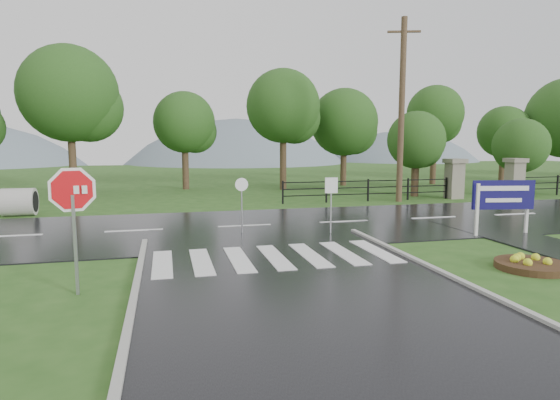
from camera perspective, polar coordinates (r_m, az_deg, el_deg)
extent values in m
plane|color=#29521B|center=(8.39, 7.49, -15.38)|extent=(120.00, 120.00, 0.00)
cube|color=black|center=(17.73, -4.33, -3.29)|extent=(90.00, 8.00, 0.04)
cube|color=silver|center=(12.61, -14.14, -7.52)|extent=(0.50, 2.80, 0.02)
cube|color=silver|center=(12.63, -9.57, -7.37)|extent=(0.50, 2.80, 0.02)
cube|color=silver|center=(12.74, -5.05, -7.17)|extent=(0.50, 2.80, 0.02)
cube|color=silver|center=(12.92, -0.63, -6.94)|extent=(0.50, 2.80, 0.02)
cube|color=silver|center=(13.18, 3.64, -6.67)|extent=(0.50, 2.80, 0.02)
cube|color=silver|center=(13.51, 7.71, -6.38)|extent=(0.50, 2.80, 0.02)
cube|color=silver|center=(13.90, 11.57, -6.08)|extent=(0.50, 2.80, 0.02)
cube|color=gray|center=(28.19, 20.47, 2.21)|extent=(0.80, 0.80, 2.00)
cube|color=#6B6659|center=(28.13, 20.57, 4.48)|extent=(1.00, 1.00, 0.24)
cube|color=gray|center=(30.62, 26.68, 2.26)|extent=(0.80, 0.80, 2.00)
cube|color=#6B6659|center=(30.56, 26.80, 4.35)|extent=(1.00, 1.00, 0.24)
cube|color=black|center=(25.67, 10.68, 0.75)|extent=(9.50, 0.05, 0.05)
cube|color=black|center=(25.63, 10.70, 1.52)|extent=(9.50, 0.05, 0.05)
cube|color=black|center=(25.60, 10.71, 2.30)|extent=(9.50, 0.05, 0.05)
cube|color=black|center=(24.08, 0.34, 0.93)|extent=(0.08, 0.08, 1.20)
cube|color=black|center=(27.95, 19.59, 1.38)|extent=(0.08, 0.08, 1.20)
cube|color=black|center=(30.98, 27.34, 1.52)|extent=(0.08, 0.08, 1.20)
sphere|color=slate|center=(75.84, -5.13, -8.56)|extent=(48.00, 48.00, 48.00)
sphere|color=slate|center=(83.58, 14.22, -4.23)|extent=(36.00, 36.00, 36.00)
cylinder|color=#9E9B93|center=(23.20, -29.21, -0.21)|extent=(1.30, 1.20, 1.20)
cube|color=#939399|center=(10.66, -23.68, -5.08)|extent=(0.06, 0.06, 2.11)
cylinder|color=white|center=(10.50, -23.98, 1.15)|extent=(1.23, 0.35, 1.27)
cylinder|color=red|center=(10.49, -23.99, 1.14)|extent=(1.07, 0.32, 1.11)
cube|color=silver|center=(17.07, 22.90, -1.17)|extent=(0.11, 0.11, 1.81)
cube|color=silver|center=(18.32, 27.90, -0.90)|extent=(0.11, 0.11, 1.81)
cube|color=#100C4D|center=(17.62, 25.58, 0.57)|extent=(2.15, 0.44, 1.00)
cube|color=white|center=(17.57, 25.69, 1.29)|extent=(1.69, 0.32, 0.16)
cube|color=white|center=(17.61, 25.62, -0.02)|extent=(1.25, 0.24, 0.14)
cylinder|color=#332111|center=(13.52, 28.31, -7.05)|extent=(1.76, 1.76, 0.18)
cube|color=#939399|center=(16.23, 6.22, -0.96)|extent=(0.04, 0.04, 1.86)
cube|color=white|center=(16.12, 6.28, 1.79)|extent=(0.44, 0.08, 0.54)
cylinder|color=#939399|center=(16.27, -4.69, -0.98)|extent=(0.05, 0.05, 1.83)
cylinder|color=white|center=(16.16, -4.71, 1.90)|extent=(0.46, 0.05, 0.46)
cylinder|color=#473523|center=(25.81, 14.60, 10.43)|extent=(0.32, 0.32, 9.57)
cube|color=brown|center=(26.37, 14.89, 19.22)|extent=(1.66, 0.60, 0.11)
cylinder|color=#3D2B1C|center=(28.58, 16.15, 3.19)|extent=(0.42, 0.42, 2.75)
sphere|color=#1D4515|center=(28.52, 16.28, 7.05)|extent=(3.34, 3.34, 3.34)
cylinder|color=#3D2B1C|center=(32.77, 27.11, 2.90)|extent=(0.40, 0.40, 2.46)
sphere|color=#1D4515|center=(32.71, 27.28, 5.91)|extent=(3.36, 3.36, 3.36)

